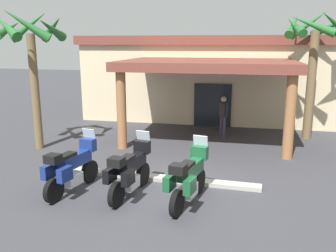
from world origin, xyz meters
TOP-DOWN VIEW (x-y plane):
  - ground_plane at (0.00, 0.00)m, footprint 80.00×80.00m
  - motel_building at (-0.14, 11.02)m, footprint 14.47×11.93m
  - motorcycle_blue at (-2.58, -0.94)m, footprint 0.82×2.21m
  - motorcycle_black at (-0.96, -0.76)m, footprint 0.76×2.21m
  - motorcycle_green at (0.66, -0.86)m, footprint 0.84×2.20m
  - pedestrian at (0.72, 6.19)m, footprint 0.42×0.39m
  - palm_tree_near_portico at (4.25, 6.75)m, footprint 2.66×2.74m
  - palm_tree_roadside at (-5.97, 2.50)m, footprint 2.52×2.62m
  - curb_strip at (-0.96, 0.51)m, footprint 6.85×0.36m

SIDE VIEW (x-z plane):
  - ground_plane at x=0.00m, z-range 0.00..0.00m
  - curb_strip at x=-0.96m, z-range 0.00..0.12m
  - motorcycle_blue at x=-2.58m, z-range -0.11..1.50m
  - motorcycle_black at x=-0.96m, z-range -0.11..1.50m
  - motorcycle_green at x=0.66m, z-range -0.11..1.50m
  - pedestrian at x=0.72m, z-range 0.14..1.90m
  - motel_building at x=-0.14m, z-range 0.05..4.41m
  - palm_tree_roadside at x=-5.97m, z-range 1.33..6.64m
  - palm_tree_near_portico at x=4.25m, z-range 1.33..6.77m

